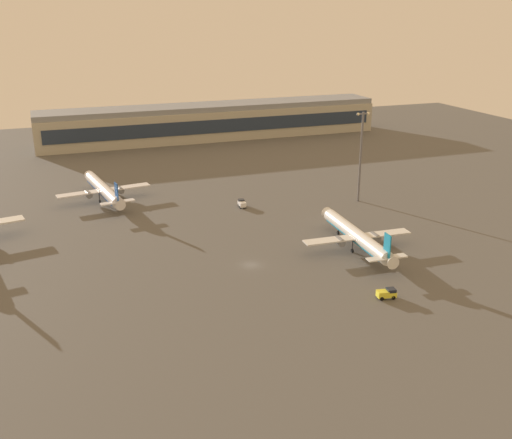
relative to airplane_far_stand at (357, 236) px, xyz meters
The scene contains 7 objects.
ground_plane 29.60m from the airplane_far_stand, behind, with size 416.00×416.00×0.00m, color #56544F.
terminal_building 149.47m from the airplane_far_stand, 88.43° to the left, with size 163.64×22.40×16.40m.
airplane_far_stand is the anchor object (origin of this frame).
airplane_taxiway_distant 86.67m from the airplane_far_stand, 131.26° to the left, with size 30.41×38.92×10.00m.
maintenance_van 46.66m from the airplane_far_stand, 111.22° to the left, with size 2.36×4.31×2.25m.
cargo_loader 28.24m from the airplane_far_stand, 105.73° to the right, with size 4.40×2.59×2.25m.
apron_light_central 43.74m from the airplane_far_stand, 59.94° to the left, with size 4.80×0.90×29.14m.
Camera 1 is at (-44.64, -125.48, 59.45)m, focal length 41.48 mm.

